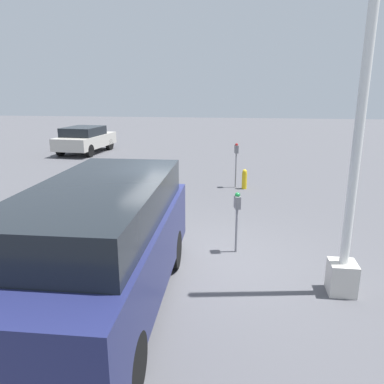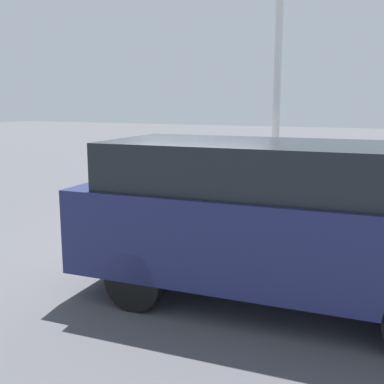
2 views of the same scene
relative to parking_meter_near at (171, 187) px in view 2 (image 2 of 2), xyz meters
The scene contains 4 objects.
ground_plane 1.29m from the parking_meter_near, 51.94° to the right, with size 80.00×80.00×0.00m, color #4C4C51.
parking_meter_near is the anchor object (origin of this frame).
lamp_post 2.50m from the parking_meter_near, 51.64° to the left, with size 0.44×0.44×6.31m.
parked_van 3.12m from the parking_meter_near, 39.17° to the right, with size 5.08×2.08×1.99m.
Camera 2 is at (3.22, -6.90, 2.48)m, focal length 45.00 mm.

